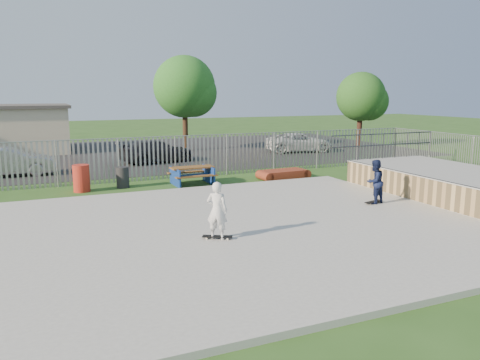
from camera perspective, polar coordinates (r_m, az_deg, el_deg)
name	(u,v)px	position (r m, az deg, el deg)	size (l,w,h in m)	color
ground	(226,232)	(13.68, -1.76, -6.35)	(120.00, 120.00, 0.00)	#2B511B
concrete_slab	(226,229)	(13.66, -1.76, -6.05)	(15.00, 12.00, 0.15)	#9D9C97
quarter_pipe	(444,183)	(19.75, 23.58, -0.30)	(5.50, 7.05, 2.19)	tan
fence	(206,172)	(17.99, -4.15, 1.00)	(26.04, 16.02, 2.00)	gray
picnic_table	(192,175)	(20.72, -5.85, 0.57)	(1.91, 1.59, 0.79)	brown
funbox	(283,174)	(22.11, 5.32, 0.69)	(2.11, 1.14, 0.41)	maroon
trash_bin_red	(81,178)	(20.14, -18.77, 0.20)	(0.66, 0.66, 1.11)	#B0281B
trash_bin_grey	(123,177)	(20.51, -14.12, 0.32)	(0.53, 0.53, 0.89)	black
parking_lot	(120,154)	(31.81, -14.39, 3.07)	(40.00, 18.00, 0.02)	black
car_silver	(9,162)	(25.13, -26.30, 1.99)	(1.46, 4.18, 1.38)	#A5A5A9
car_dark	(157,151)	(27.48, -10.11, 3.46)	(1.79, 4.41, 1.28)	#232227
car_white	(299,142)	(32.26, 7.25, 4.58)	(2.13, 4.62, 1.28)	silver
tree_mid	(184,87)	(32.75, -6.79, 11.21)	(4.22, 4.22, 6.51)	#3F2919
tree_right	(361,97)	(35.87, 14.52, 9.79)	(3.57, 3.57, 5.50)	#3C2118
skateboard_a	(373,202)	(17.16, 15.96, -2.62)	(0.82, 0.40, 0.08)	black
skateboard_b	(217,237)	(12.58, -2.78, -7.00)	(0.80, 0.55, 0.08)	black
skater_navy	(375,182)	(17.01, 16.09, -0.19)	(0.75, 0.59, 1.55)	#141D40
skater_white	(217,211)	(12.37, -2.81, -3.74)	(0.57, 0.37, 1.55)	white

